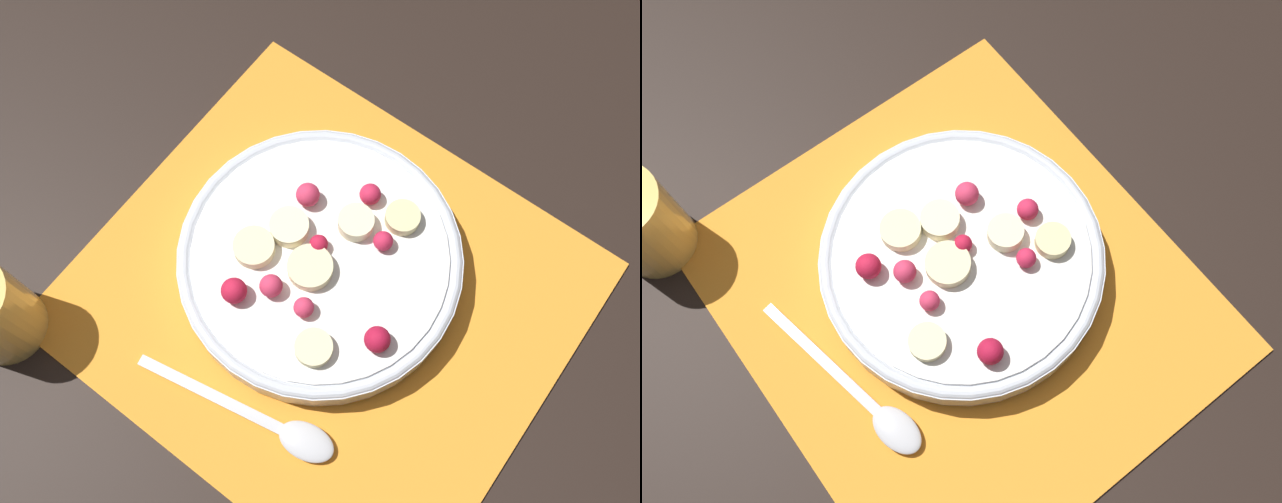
% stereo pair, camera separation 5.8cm
% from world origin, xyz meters
% --- Properties ---
extents(ground_plane, '(3.00, 3.00, 0.00)m').
position_xyz_m(ground_plane, '(0.00, 0.00, 0.00)').
color(ground_plane, black).
extents(placemat, '(0.39, 0.36, 0.01)m').
position_xyz_m(placemat, '(0.00, 0.00, 0.00)').
color(placemat, orange).
rests_on(placemat, ground_plane).
extents(fruit_bowl, '(0.24, 0.24, 0.05)m').
position_xyz_m(fruit_bowl, '(-0.02, 0.02, 0.03)').
color(fruit_bowl, silver).
rests_on(fruit_bowl, placemat).
extents(spoon, '(0.18, 0.05, 0.01)m').
position_xyz_m(spoon, '(0.03, -0.11, 0.01)').
color(spoon, silver).
rests_on(spoon, placemat).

